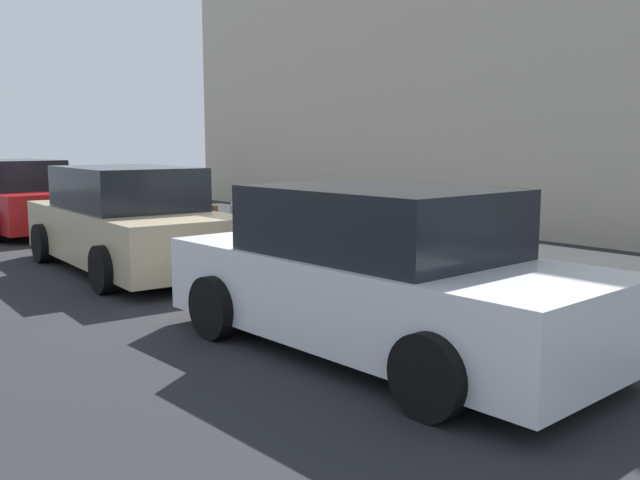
% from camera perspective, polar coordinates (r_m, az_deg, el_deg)
% --- Properties ---
extents(ground_plane, '(40.00, 40.00, 0.00)m').
position_cam_1_polar(ground_plane, '(11.05, -5.94, -2.27)').
color(ground_plane, black).
extents(sidewalk_curb, '(18.00, 5.00, 0.14)m').
position_cam_1_polar(sidewalk_curb, '(12.57, 3.59, -0.67)').
color(sidewalk_curb, '#ADA89E').
rests_on(sidewalk_curb, ground_plane).
extents(building_facade_sidewalk_side, '(24.00, 3.00, 10.03)m').
position_cam_1_polar(building_facade_sidewalk_side, '(16.77, 17.73, 18.13)').
color(building_facade_sidewalk_side, '#B2A893').
rests_on(building_facade_sidewalk_side, ground_plane).
extents(suitcase_olive_0, '(0.49, 0.26, 0.94)m').
position_cam_1_polar(suitcase_olive_0, '(8.82, 11.32, -1.99)').
color(suitcase_olive_0, '#59601E').
rests_on(suitcase_olive_0, sidewalk_curb).
extents(suitcase_navy_1, '(0.51, 0.23, 0.89)m').
position_cam_1_polar(suitcase_navy_1, '(9.16, 8.73, -1.35)').
color(suitcase_navy_1, navy).
rests_on(suitcase_navy_1, sidewalk_curb).
extents(suitcase_black_2, '(0.39, 0.19, 0.93)m').
position_cam_1_polar(suitcase_black_2, '(9.56, 6.90, -0.95)').
color(suitcase_black_2, black).
rests_on(suitcase_black_2, sidewalk_curb).
extents(suitcase_maroon_3, '(0.40, 0.27, 0.86)m').
position_cam_1_polar(suitcase_maroon_3, '(9.77, 4.55, -0.91)').
color(suitcase_maroon_3, maroon).
rests_on(suitcase_maroon_3, sidewalk_curb).
extents(suitcase_red_4, '(0.48, 0.20, 0.82)m').
position_cam_1_polar(suitcase_red_4, '(10.19, 3.12, -0.58)').
color(suitcase_red_4, red).
rests_on(suitcase_red_4, sidewalk_curb).
extents(suitcase_teal_5, '(0.41, 0.26, 0.93)m').
position_cam_1_polar(suitcase_teal_5, '(10.56, 1.38, -0.29)').
color(suitcase_teal_5, '#0F606B').
rests_on(suitcase_teal_5, sidewalk_curb).
extents(suitcase_silver_6, '(0.43, 0.29, 1.11)m').
position_cam_1_polar(suitcase_silver_6, '(10.86, -0.41, 0.41)').
color(suitcase_silver_6, '#9EA0A8').
rests_on(suitcase_silver_6, sidewalk_curb).
extents(suitcase_olive_7, '(0.51, 0.27, 1.08)m').
position_cam_1_polar(suitcase_olive_7, '(11.25, -2.11, 0.62)').
color(suitcase_olive_7, '#59601E').
rests_on(suitcase_olive_7, sidewalk_curb).
extents(suitcase_navy_8, '(0.42, 0.20, 0.65)m').
position_cam_1_polar(suitcase_navy_8, '(11.68, -3.53, 0.49)').
color(suitcase_navy_8, navy).
rests_on(suitcase_navy_8, sidewalk_curb).
extents(suitcase_black_9, '(0.39, 0.23, 0.96)m').
position_cam_1_polar(suitcase_black_9, '(12.03, -4.84, 0.88)').
color(suitcase_black_9, black).
rests_on(suitcase_black_9, sidewalk_curb).
extents(fire_hydrant, '(0.39, 0.21, 0.78)m').
position_cam_1_polar(fire_hydrant, '(12.66, -6.88, 1.53)').
color(fire_hydrant, '#99999E').
rests_on(fire_hydrant, sidewalk_curb).
extents(bollard_post, '(0.11, 0.11, 0.66)m').
position_cam_1_polar(bollard_post, '(12.99, -8.56, 1.32)').
color(bollard_post, brown).
rests_on(bollard_post, sidewalk_curb).
extents(parked_car_white_0, '(4.54, 2.17, 1.55)m').
position_cam_1_polar(parked_car_white_0, '(6.54, 4.76, -2.88)').
color(parked_car_white_0, silver).
rests_on(parked_car_white_0, ground_plane).
extents(parked_car_beige_1, '(4.84, 2.21, 1.59)m').
position_cam_1_polar(parked_car_beige_1, '(11.12, -15.47, 1.44)').
color(parked_car_beige_1, tan).
rests_on(parked_car_beige_1, ground_plane).
extents(parked_car_red_2, '(4.44, 2.13, 1.58)m').
position_cam_1_polar(parked_car_red_2, '(16.61, -23.77, 3.11)').
color(parked_car_red_2, '#AD1619').
rests_on(parked_car_red_2, ground_plane).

